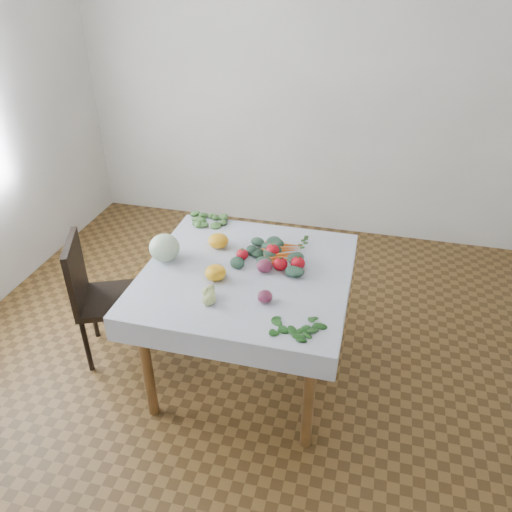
% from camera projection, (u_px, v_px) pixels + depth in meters
% --- Properties ---
extents(ground, '(4.00, 4.00, 0.00)m').
position_uv_depth(ground, '(248.00, 371.00, 3.14)').
color(ground, brown).
extents(back_wall, '(4.00, 0.04, 2.70)m').
position_uv_depth(back_wall, '(310.00, 79.00, 4.07)').
color(back_wall, white).
rests_on(back_wall, ground).
extents(table, '(1.00, 1.00, 0.75)m').
position_uv_depth(table, '(247.00, 286.00, 2.80)').
color(table, brown).
rests_on(table, ground).
extents(tablecloth, '(1.12, 1.12, 0.01)m').
position_uv_depth(tablecloth, '(246.00, 272.00, 2.74)').
color(tablecloth, white).
rests_on(tablecloth, table).
extents(chair, '(0.50, 0.50, 0.84)m').
position_uv_depth(chair, '(96.00, 291.00, 3.05)').
color(chair, black).
rests_on(chair, ground).
extents(cabbage, '(0.18, 0.18, 0.15)m').
position_uv_depth(cabbage, '(164.00, 248.00, 2.81)').
color(cabbage, '#DAF4CC').
rests_on(cabbage, tablecloth).
extents(tomato_a, '(0.10, 0.10, 0.07)m').
position_uv_depth(tomato_a, '(273.00, 250.00, 2.87)').
color(tomato_a, red).
rests_on(tomato_a, tablecloth).
extents(tomato_b, '(0.10, 0.10, 0.07)m').
position_uv_depth(tomato_b, '(298.00, 263.00, 2.75)').
color(tomato_b, red).
rests_on(tomato_b, tablecloth).
extents(tomato_c, '(0.10, 0.10, 0.07)m').
position_uv_depth(tomato_c, '(280.00, 264.00, 2.74)').
color(tomato_c, red).
rests_on(tomato_c, tablecloth).
extents(tomato_d, '(0.09, 0.09, 0.06)m').
position_uv_depth(tomato_d, '(242.00, 254.00, 2.83)').
color(tomato_d, red).
rests_on(tomato_d, tablecloth).
extents(heirloom_back, '(0.12, 0.12, 0.08)m').
position_uv_depth(heirloom_back, '(218.00, 241.00, 2.94)').
color(heirloom_back, yellow).
rests_on(heirloom_back, tablecloth).
extents(heirloom_front, '(0.13, 0.13, 0.08)m').
position_uv_depth(heirloom_front, '(216.00, 273.00, 2.66)').
color(heirloom_front, yellow).
rests_on(heirloom_front, tablecloth).
extents(onion_a, '(0.10, 0.10, 0.07)m').
position_uv_depth(onion_a, '(265.00, 266.00, 2.72)').
color(onion_a, '#4E162D').
rests_on(onion_a, tablecloth).
extents(onion_b, '(0.09, 0.09, 0.07)m').
position_uv_depth(onion_b, '(265.00, 297.00, 2.49)').
color(onion_b, '#4E162D').
rests_on(onion_b, tablecloth).
extents(tomatillo_cluster, '(0.16, 0.10, 0.05)m').
position_uv_depth(tomatillo_cluster, '(206.00, 295.00, 2.52)').
color(tomatillo_cluster, '#BECC75').
rests_on(tomatillo_cluster, tablecloth).
extents(carrot_bunch, '(0.23, 0.29, 0.03)m').
position_uv_depth(carrot_bunch, '(282.00, 253.00, 2.88)').
color(carrot_bunch, '#F4531B').
rests_on(carrot_bunch, tablecloth).
extents(kale_bunch, '(0.38, 0.31, 0.05)m').
position_uv_depth(kale_bunch, '(273.00, 254.00, 2.85)').
color(kale_bunch, '#32523B').
rests_on(kale_bunch, tablecloth).
extents(basil_bunch, '(0.22, 0.19, 0.01)m').
position_uv_depth(basil_bunch, '(297.00, 327.00, 2.33)').
color(basil_bunch, '#20551A').
rests_on(basil_bunch, tablecloth).
extents(dill_bunch, '(0.26, 0.21, 0.03)m').
position_uv_depth(dill_bunch, '(208.00, 222.00, 3.21)').
color(dill_bunch, '#447837').
rests_on(dill_bunch, tablecloth).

